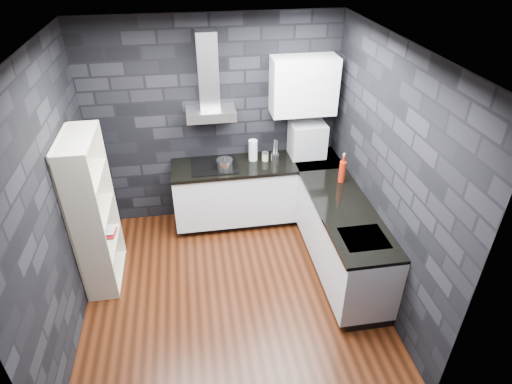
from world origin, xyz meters
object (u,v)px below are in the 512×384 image
object	(u,v)px
bookshelf	(93,213)
utensil_crock	(275,158)
fruit_bowl	(91,217)
storage_jar	(265,157)
pot	(225,165)
appliance_garage	(307,140)
glass_vase	(253,150)
red_bottle	(342,172)

from	to	relation	value
bookshelf	utensil_crock	bearing A→B (deg)	8.12
bookshelf	fruit_bowl	size ratio (longest dim) A/B	9.08
fruit_bowl	storage_jar	bearing A→B (deg)	26.04
storage_jar	pot	bearing A→B (deg)	-163.65
pot	utensil_crock	xyz separation A→B (m)	(0.66, 0.09, -0.01)
utensil_crock	appliance_garage	world-z (taller)	appliance_garage
glass_vase	appliance_garage	size ratio (longest dim) A/B	0.62
storage_jar	red_bottle	xyz separation A→B (m)	(0.81, -0.67, 0.08)
pot	bookshelf	bearing A→B (deg)	-154.18
glass_vase	bookshelf	bearing A→B (deg)	-153.90
appliance_garage	red_bottle	xyz separation A→B (m)	(0.24, -0.73, -0.09)
red_bottle	bookshelf	bearing A→B (deg)	-175.73
pot	storage_jar	xyz separation A→B (m)	(0.54, 0.16, -0.02)
pot	storage_jar	size ratio (longest dim) A/B	1.92
bookshelf	fruit_bowl	distance (m)	0.12
glass_vase	red_bottle	xyz separation A→B (m)	(0.96, -0.71, -0.01)
fruit_bowl	red_bottle	bearing A→B (deg)	6.53
pot	utensil_crock	distance (m)	0.67
glass_vase	appliance_garage	world-z (taller)	appliance_garage
utensil_crock	bookshelf	size ratio (longest dim) A/B	0.07
utensil_crock	fruit_bowl	bearing A→B (deg)	-156.64
storage_jar	appliance_garage	world-z (taller)	appliance_garage
glass_vase	appliance_garage	xyz separation A→B (m)	(0.73, 0.02, 0.09)
pot	red_bottle	xyz separation A→B (m)	(1.35, -0.51, 0.06)
glass_vase	storage_jar	bearing A→B (deg)	-14.93
storage_jar	bookshelf	xyz separation A→B (m)	(-2.04, -0.88, -0.05)
pot	red_bottle	bearing A→B (deg)	-20.65
bookshelf	red_bottle	bearing A→B (deg)	-8.39
pot	appliance_garage	size ratio (longest dim) A/B	0.43
storage_jar	bookshelf	size ratio (longest dim) A/B	0.06
pot	glass_vase	bearing A→B (deg)	27.16
pot	utensil_crock	bearing A→B (deg)	8.13
glass_vase	bookshelf	world-z (taller)	bookshelf
utensil_crock	fruit_bowl	xyz separation A→B (m)	(-2.15, -0.93, -0.03)
red_bottle	storage_jar	bearing A→B (deg)	140.36
red_bottle	fruit_bowl	xyz separation A→B (m)	(-2.85, -0.33, -0.10)
storage_jar	fruit_bowl	size ratio (longest dim) A/B	0.51
appliance_garage	bookshelf	bearing A→B (deg)	-160.90
storage_jar	utensil_crock	xyz separation A→B (m)	(0.12, -0.07, 0.01)
bookshelf	storage_jar	bearing A→B (deg)	10.76
appliance_garage	pot	bearing A→B (deg)	-169.50
appliance_garage	red_bottle	size ratio (longest dim) A/B	1.71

